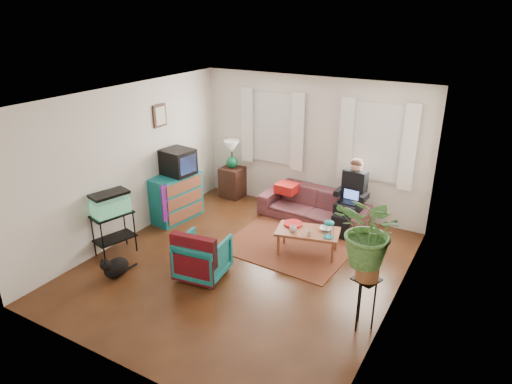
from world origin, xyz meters
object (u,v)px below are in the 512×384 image
Objects in this scene: dresser at (176,197)px; armchair at (203,255)px; coffee_table at (307,242)px; sofa at (314,201)px; side_table at (233,182)px; aquarium_stand at (114,234)px; plant_stand at (364,303)px.

dresser reaches higher than armchair.
sofa is at bearing 95.21° from coffee_table.
side_table is 0.64× the size of coffee_table.
dresser reaches higher than sofa.
sofa is 2.58m from dresser.
dresser reaches higher than side_table.
side_table is 0.91× the size of aquarium_stand.
aquarium_stand is 1.02× the size of armchair.
side_table is at bearing -73.18° from armchair.
side_table is 0.93× the size of armchair.
sofa is 3.15× the size of side_table.
dresser is at bearing 161.47° from plant_stand.
armchair is (1.62, 0.18, -0.01)m from aquarium_stand.
aquarium_stand is at bearing -125.94° from sofa.
sofa is 1.96m from side_table.
dresser is at bearing -47.90° from armchair.
aquarium_stand is at bearing -82.74° from dresser.
sofa reaches higher than armchair.
coffee_table is (2.69, 0.01, -0.23)m from dresser.
plant_stand is (2.43, 0.02, 0.01)m from armchair.
armchair is at bearing -141.64° from coffee_table.
dresser is (-2.28, -1.20, 0.04)m from sofa.
side_table is 3.08m from armchair.
dresser is at bearing -103.28° from side_table.
plant_stand is (3.70, -2.80, 0.04)m from side_table.
sofa is 2.82× the size of plant_stand.
plant_stand is at bearing 18.20° from aquarium_stand.
aquarium_stand is 0.71× the size of coffee_table.
aquarium_stand is at bearing -177.30° from plant_stand.
dresser is 2.70m from coffee_table.
side_table is 2.75m from coffee_table.
dresser is (-0.34, -1.44, 0.12)m from side_table.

